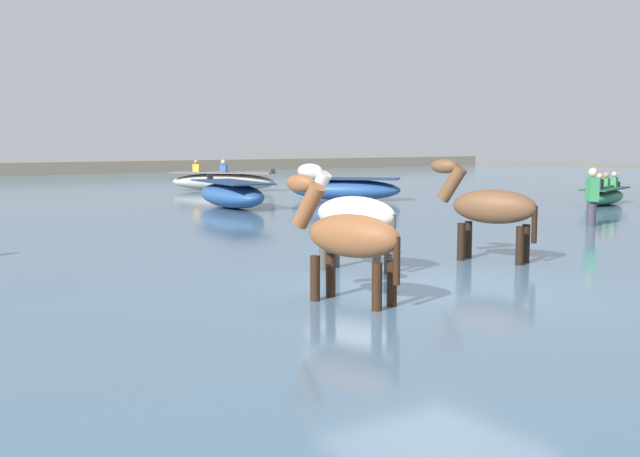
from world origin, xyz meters
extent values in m
plane|color=#756B56|center=(0.00, 0.00, 0.00)|extent=(120.00, 120.00, 0.00)
cube|color=slate|center=(0.00, 10.00, 0.16)|extent=(90.00, 90.00, 0.32)
ellipsoid|color=beige|center=(-0.13, 1.61, 1.16)|extent=(0.86, 1.39, 0.53)
cylinder|color=#45423C|center=(-0.43, 1.99, 0.45)|extent=(0.12, 0.12, 0.89)
cylinder|color=#45423C|center=(-0.13, 2.09, 0.45)|extent=(0.12, 0.12, 0.89)
cylinder|color=#45423C|center=(-0.12, 1.12, 0.45)|extent=(0.12, 0.12, 0.89)
cylinder|color=#45423C|center=(0.17, 1.23, 0.45)|extent=(0.12, 0.12, 0.89)
cylinder|color=beige|center=(-0.36, 2.26, 1.49)|extent=(0.36, 0.53, 0.60)
ellipsoid|color=beige|center=(-0.40, 2.38, 1.77)|extent=(0.33, 0.49, 0.23)
cylinder|color=#45423C|center=(0.08, 1.02, 0.91)|extent=(0.08, 0.08, 0.56)
ellipsoid|color=brown|center=(2.26, 1.15, 1.19)|extent=(0.99, 1.42, 0.54)
cylinder|color=black|center=(1.92, 1.51, 0.46)|extent=(0.13, 0.13, 0.92)
cylinder|color=black|center=(2.21, 1.65, 0.46)|extent=(0.13, 0.13, 0.92)
cylinder|color=black|center=(2.31, 0.66, 0.46)|extent=(0.13, 0.13, 0.92)
cylinder|color=black|center=(2.61, 0.79, 0.46)|extent=(0.13, 0.13, 0.92)
cylinder|color=brown|center=(1.97, 1.80, 1.53)|extent=(0.40, 0.54, 0.62)
ellipsoid|color=brown|center=(1.91, 1.92, 1.81)|extent=(0.37, 0.50, 0.23)
cylinder|color=black|center=(2.53, 0.57, 0.94)|extent=(0.09, 0.09, 0.58)
ellipsoid|color=brown|center=(-1.52, -0.17, 1.11)|extent=(0.79, 1.34, 0.51)
cylinder|color=black|center=(-1.79, 0.21, 0.43)|extent=(0.12, 0.12, 0.86)
cylinder|color=black|center=(-1.50, 0.30, 0.43)|extent=(0.12, 0.12, 0.86)
cylinder|color=black|center=(-1.53, -0.64, 0.43)|extent=(0.12, 0.12, 0.86)
cylinder|color=black|center=(-1.24, -0.55, 0.43)|extent=(0.12, 0.12, 0.86)
cylinder|color=brown|center=(-1.71, 0.47, 1.43)|extent=(0.33, 0.50, 0.58)
ellipsoid|color=brown|center=(-1.75, 0.59, 1.70)|extent=(0.30, 0.47, 0.22)
cylinder|color=black|center=(-1.34, -0.75, 0.88)|extent=(0.08, 0.08, 0.54)
ellipsoid|color=#B2AD9E|center=(7.07, 19.55, 0.66)|extent=(3.77, 3.81, 0.68)
cube|color=slate|center=(7.07, 19.55, 1.02)|extent=(3.62, 3.66, 0.04)
cube|color=black|center=(8.45, 18.13, 1.09)|extent=(0.20, 0.20, 0.18)
cube|color=gold|center=(6.40, 20.50, 1.19)|extent=(0.31, 0.31, 0.30)
sphere|color=#A37556|center=(6.40, 20.50, 1.43)|extent=(0.18, 0.18, 0.18)
cube|color=#3356A8|center=(7.10, 19.57, 1.19)|extent=(0.31, 0.31, 0.30)
sphere|color=beige|center=(7.10, 19.57, 1.43)|extent=(0.18, 0.18, 0.18)
ellipsoid|color=#28518E|center=(3.65, 12.48, 0.68)|extent=(1.68, 3.71, 0.72)
cube|color=navy|center=(3.65, 12.48, 1.06)|extent=(1.62, 3.56, 0.04)
cube|color=black|center=(3.83, 14.20, 1.13)|extent=(0.17, 0.14, 0.18)
ellipsoid|color=#337556|center=(13.46, 7.05, 0.55)|extent=(2.83, 1.68, 0.46)
cube|color=#1E4634|center=(13.46, 7.05, 0.80)|extent=(2.71, 1.62, 0.04)
cube|color=black|center=(14.68, 7.48, 0.87)|extent=(0.17, 0.19, 0.18)
cube|color=#232328|center=(12.76, 6.75, 0.97)|extent=(0.30, 0.26, 0.30)
sphere|color=tan|center=(12.76, 6.75, 1.21)|extent=(0.18, 0.18, 0.18)
cube|color=#388E51|center=(13.46, 7.03, 0.97)|extent=(0.30, 0.26, 0.30)
sphere|color=#A37556|center=(13.46, 7.03, 1.21)|extent=(0.18, 0.18, 0.18)
cube|color=#388E51|center=(14.19, 7.25, 0.97)|extent=(0.30, 0.26, 0.30)
sphere|color=tan|center=(14.19, 7.25, 1.21)|extent=(0.18, 0.18, 0.18)
ellipsoid|color=#28518E|center=(8.05, 12.91, 0.66)|extent=(3.41, 3.42, 0.68)
cube|color=navy|center=(8.05, 12.91, 1.02)|extent=(3.27, 3.28, 0.04)
cylinder|color=#383842|center=(7.95, 3.49, 0.44)|extent=(0.20, 0.20, 0.88)
cube|color=#388E51|center=(7.95, 3.49, 1.15)|extent=(0.34, 0.38, 0.54)
sphere|color=beige|center=(7.95, 3.49, 1.53)|extent=(0.20, 0.20, 0.20)
camera|label=1|loc=(-6.90, -7.30, 2.20)|focal=43.55mm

